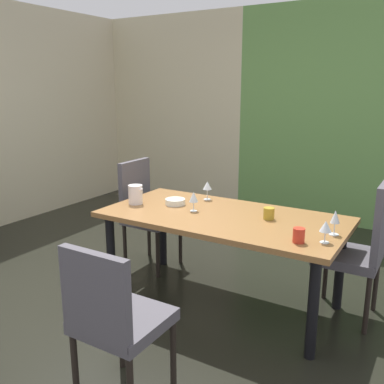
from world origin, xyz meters
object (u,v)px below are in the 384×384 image
object	(u,v)px
wine_glass_corner	(194,197)
cup_south	(269,213)
dining_table	(223,225)
chair_right_far	(361,245)
wine_glass_right	(335,218)
cup_near_shelf	(299,235)
wine_glass_west	(207,186)
pitcher_east	(136,194)
serving_bowl_near_window	(175,202)
chair_head_near	(114,316)
wine_glass_front	(326,227)
chair_left_far	(145,208)

from	to	relation	value
wine_glass_corner	cup_south	distance (m)	0.60
dining_table	cup_south	size ratio (longest dim) A/B	21.00
wine_glass_corner	chair_right_far	bearing A→B (deg)	14.84
wine_glass_right	cup_near_shelf	size ratio (longest dim) A/B	1.79
wine_glass_west	pitcher_east	bearing A→B (deg)	-136.45
dining_table	cup_near_shelf	xyz separation A→B (m)	(0.68, -0.28, 0.13)
serving_bowl_near_window	cup_south	world-z (taller)	cup_south
chair_head_near	wine_glass_west	xyz separation A→B (m)	(-0.37, 1.66, 0.32)
cup_south	cup_near_shelf	xyz separation A→B (m)	(0.34, -0.36, 0.00)
dining_table	cup_south	distance (m)	0.37
wine_glass_right	cup_near_shelf	bearing A→B (deg)	-120.94
wine_glass_corner	serving_bowl_near_window	distance (m)	0.26
wine_glass_front	chair_head_near	bearing A→B (deg)	-124.89
pitcher_east	cup_near_shelf	bearing A→B (deg)	-7.42
chair_left_far	cup_south	xyz separation A→B (m)	(1.32, -0.21, 0.21)
chair_left_far	wine_glass_west	xyz separation A→B (m)	(0.65, 0.04, 0.29)
wine_glass_right	chair_right_far	bearing A→B (deg)	66.74
wine_glass_west	cup_near_shelf	bearing A→B (deg)	-31.53
chair_left_far	wine_glass_front	distance (m)	1.89
dining_table	chair_left_far	world-z (taller)	chair_left_far
chair_left_far	chair_head_near	world-z (taller)	chair_left_far
chair_right_far	pitcher_east	size ratio (longest dim) A/B	6.52
chair_right_far	serving_bowl_near_window	distance (m)	1.48
wine_glass_front	wine_glass_west	distance (m)	1.27
wine_glass_corner	wine_glass_front	xyz separation A→B (m)	(1.07, -0.17, -0.01)
wine_glass_west	wine_glass_front	bearing A→B (deg)	-25.00
chair_right_far	wine_glass_front	world-z (taller)	chair_right_far
chair_right_far	cup_south	world-z (taller)	chair_right_far
dining_table	wine_glass_west	xyz separation A→B (m)	(-0.32, 0.33, 0.20)
chair_right_far	cup_near_shelf	size ratio (longest dim) A/B	11.09
cup_south	wine_glass_west	bearing A→B (deg)	159.13
serving_bowl_near_window	chair_right_far	bearing A→B (deg)	9.36
cup_near_shelf	cup_south	bearing A→B (deg)	133.11
wine_glass_west	serving_bowl_near_window	size ratio (longest dim) A/B	0.99
wine_glass_west	wine_glass_right	bearing A→B (deg)	-16.88
chair_right_far	cup_south	bearing A→B (deg)	108.61
chair_head_near	wine_glass_front	size ratio (longest dim) A/B	6.43
wine_glass_corner	wine_glass_west	size ratio (longest dim) A/B	0.97
wine_glass_front	wine_glass_right	size ratio (longest dim) A/B	0.85
chair_right_far	chair_left_far	bearing A→B (deg)	90.00
cup_south	pitcher_east	world-z (taller)	pitcher_east
wine_glass_right	cup_south	bearing A→B (deg)	168.73
cup_near_shelf	pitcher_east	bearing A→B (deg)	172.58
wine_glass_west	cup_south	xyz separation A→B (m)	(0.67, -0.25, -0.08)
chair_left_far	wine_glass_west	size ratio (longest dim) A/B	6.17
wine_glass_right	wine_glass_west	bearing A→B (deg)	163.12
wine_glass_right	cup_south	xyz separation A→B (m)	(-0.50, 0.10, -0.08)
dining_table	serving_bowl_near_window	world-z (taller)	serving_bowl_near_window
serving_bowl_near_window	pitcher_east	distance (m)	0.34
chair_head_near	cup_south	world-z (taller)	chair_head_near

